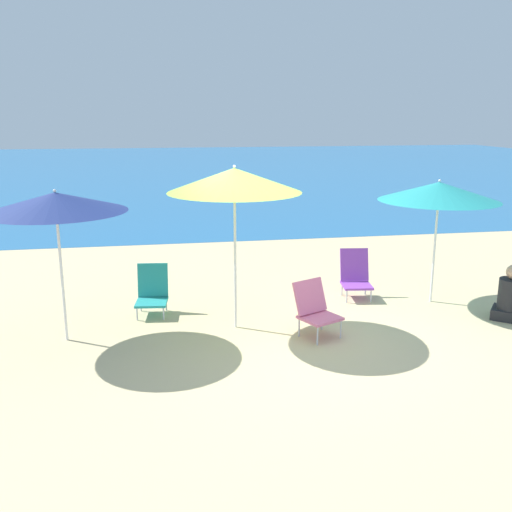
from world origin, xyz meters
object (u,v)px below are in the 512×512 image
Objects in this scene: beach_umbrella_navy at (55,202)px; beach_umbrella_teal at (439,192)px; person_seated_near at (511,298)px; beach_chair_pink at (315,308)px; beach_umbrella_lime at (234,180)px; beach_chair_teal at (152,291)px; beach_chair_purple at (355,275)px.

beach_umbrella_navy is 5.67m from beach_umbrella_teal.
beach_umbrella_navy reaches higher than beach_umbrella_teal.
beach_umbrella_navy is at bearing 126.51° from person_seated_near.
beach_umbrella_navy is 2.71× the size of beach_chair_pink.
beach_umbrella_lime is 2.27m from beach_chair_teal.
beach_umbrella_teal is at bearing -15.12° from beach_chair_purple.
beach_umbrella_lime is at bearing 129.61° from beach_chair_pink.
beach_umbrella_teal is 1.93m from person_seated_near.
person_seated_near is (1.91, -1.45, -0.05)m from beach_chair_purple.
beach_umbrella_teal is at bearing 3.75° from beach_chair_teal.
beach_chair_teal is (-1.17, 0.83, -1.76)m from beach_umbrella_lime.
beach_umbrella_lime is 1.13× the size of beach_umbrella_navy.
beach_umbrella_lime is at bearing -146.38° from beach_chair_purple.
beach_umbrella_lime reaches higher than beach_umbrella_teal.
beach_umbrella_teal is (3.31, 0.59, -0.30)m from beach_umbrella_lime.
person_seated_near is at bearing -2.76° from beach_umbrella_navy.
beach_chair_teal is at bearing 176.87° from beach_umbrella_teal.
beach_umbrella_teal is (5.63, 0.67, -0.08)m from beach_umbrella_navy.
beach_chair_pink is at bearing -6.91° from beach_umbrella_navy.
beach_umbrella_lime is 2.97m from beach_chair_purple.
beach_umbrella_lime is at bearing 1.86° from beach_umbrella_navy.
beach_chair_pink is (-2.27, -1.07, -1.41)m from beach_umbrella_teal.
beach_chair_purple is at bearing 157.37° from beach_umbrella_teal.
beach_umbrella_teal is 2.88m from beach_chair_pink.
beach_chair_purple is at bearing 26.11° from beach_umbrella_lime.
beach_umbrella_lime is at bearing -28.59° from beach_chair_teal.
beach_chair_purple is at bearing 10.80° from beach_chair_teal.
beach_umbrella_teal is at bearing 6.74° from beach_umbrella_navy.
person_seated_near is (3.04, 0.10, -0.07)m from beach_chair_pink.
beach_umbrella_lime is at bearing 123.88° from person_seated_near.
beach_umbrella_navy is 1.03× the size of beach_umbrella_teal.
beach_umbrella_teal is 4.72m from beach_chair_teal.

